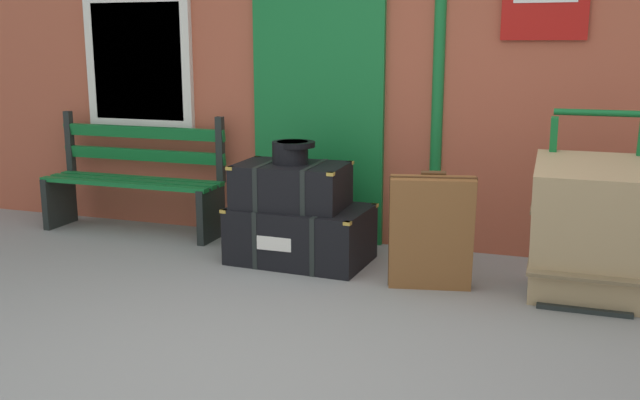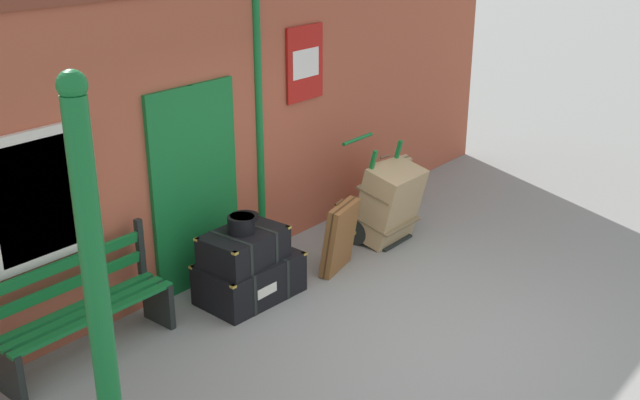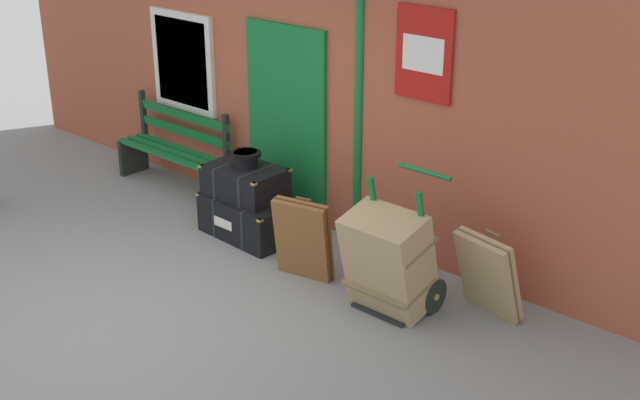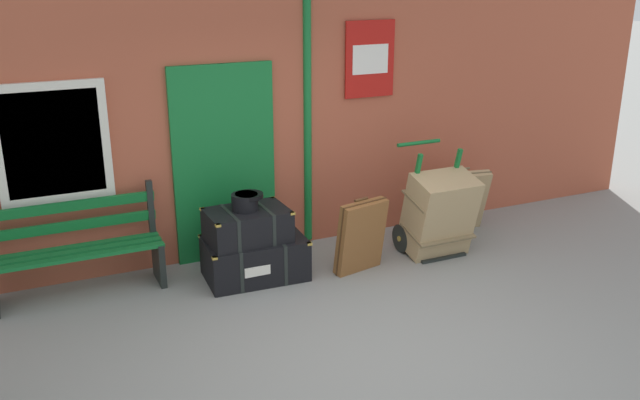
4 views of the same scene
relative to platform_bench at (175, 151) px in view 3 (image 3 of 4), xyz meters
The scene contains 10 objects.
ground_plane 3.01m from the platform_bench, 46.58° to the right, with size 60.00×60.00×0.00m, color gray.
brick_facade 2.37m from the platform_bench, 12.18° to the left, with size 10.40×0.35×3.20m.
platform_bench is the anchor object (origin of this frame).
steamer_trunk_base 1.73m from the platform_bench, 12.42° to the right, with size 1.04×0.70×0.43m.
steamer_trunk_middle 1.65m from the platform_bench, 13.13° to the right, with size 0.82×0.57×0.33m.
round_hatbox 1.69m from the platform_bench, 12.72° to the right, with size 0.32×0.28×0.17m.
porters_trolley 3.72m from the platform_bench, ahead, with size 0.71×0.65×1.19m.
large_brown_trunk 3.75m from the platform_bench, 10.28° to the right, with size 0.70×0.64×0.96m.
suitcase_tan 2.80m from the platform_bench, 14.43° to the right, with size 0.58×0.35×0.80m.
suitcase_brown 4.36m from the platform_bench, ahead, with size 0.62×0.45×0.78m.
Camera 3 is at (5.49, -3.68, 3.72)m, focal length 47.27 mm.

